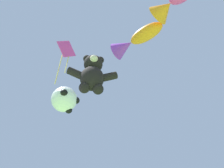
{
  "coord_description": "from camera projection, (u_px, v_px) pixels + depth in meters",
  "views": [
    {
      "loc": [
        0.95,
        -1.27,
        1.67
      ],
      "look_at": [
        1.85,
        5.07,
        8.02
      ],
      "focal_mm": 40.0,
      "sensor_mm": 36.0,
      "label": 1
    }
  ],
  "objects": [
    {
      "name": "teddy_bear_kite",
      "position": [
        92.0,
        74.0,
        9.71
      ],
      "size": [
        2.0,
        0.88,
        2.03
      ],
      "color": "black"
    },
    {
      "name": "soccer_ball_kite",
      "position": [
        64.0,
        99.0,
        8.47
      ],
      "size": [
        0.97,
        0.96,
        0.89
      ],
      "color": "white"
    },
    {
      "name": "fish_kite_tangerine",
      "position": [
        135.0,
        41.0,
        10.63
      ],
      "size": [
        2.15,
        2.17,
        0.8
      ],
      "color": "orange"
    },
    {
      "name": "fish_kite_magenta",
      "position": [
        173.0,
        0.0,
        9.43
      ],
      "size": [
        1.7,
        2.08,
        0.91
      ],
      "color": "#E53F9E"
    },
    {
      "name": "diamond_kite",
      "position": [
        66.0,
        52.0,
        12.09
      ],
      "size": [
        0.96,
        0.77,
        3.15
      ],
      "color": "#E53F9E"
    }
  ]
}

